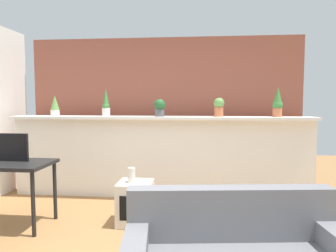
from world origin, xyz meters
name	(u,v)px	position (x,y,z in m)	size (l,w,h in m)	color
divider_wall	(160,158)	(0.00, 2.00, 0.59)	(4.48, 0.16, 1.19)	white
plant_shelf	(159,118)	(0.00, 1.96, 1.21)	(4.48, 0.40, 0.04)	white
brick_wall_behind	(164,113)	(0.00, 2.60, 1.25)	(4.48, 0.10, 2.50)	#9E5442
potted_plant_0	(55,106)	(-1.61, 1.98, 1.39)	(0.13, 0.13, 0.32)	silver
potted_plant_1	(106,104)	(-0.81, 1.98, 1.41)	(0.12, 0.12, 0.43)	silver
potted_plant_2	(160,107)	(0.01, 1.96, 1.37)	(0.17, 0.17, 0.26)	#4C4C51
potted_plant_3	(219,106)	(0.88, 2.00, 1.38)	(0.16, 0.16, 0.27)	#C66B42
potted_plant_4	(278,103)	(1.70, 1.99, 1.43)	(0.14, 0.14, 0.43)	#C66B42
desk	(3,169)	(-1.67, 0.76, 0.67)	(1.10, 0.60, 0.75)	black
tv_monitor	(11,147)	(-1.61, 0.84, 0.91)	(0.40, 0.04, 0.33)	black
side_cube_shelf	(135,203)	(-0.16, 0.97, 0.25)	(0.40, 0.41, 0.50)	silver
vase_on_shelf	(131,175)	(-0.20, 0.96, 0.59)	(0.09, 0.09, 0.17)	silver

